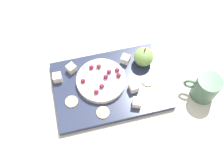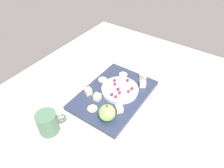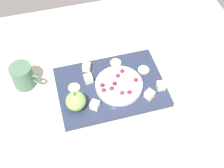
% 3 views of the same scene
% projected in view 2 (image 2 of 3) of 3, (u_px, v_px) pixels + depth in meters
% --- Properties ---
extents(table, '(1.17, 1.03, 0.04)m').
position_uv_depth(table, '(120.00, 103.00, 0.91)').
color(table, beige).
rests_on(table, ground).
extents(platter, '(0.36, 0.25, 0.02)m').
position_uv_depth(platter, '(115.00, 94.00, 0.90)').
color(platter, '#262F49').
rests_on(platter, table).
extents(serving_dish, '(0.16, 0.16, 0.02)m').
position_uv_depth(serving_dish, '(120.00, 90.00, 0.90)').
color(serving_dish, white).
rests_on(serving_dish, platter).
extents(apple_whole, '(0.06, 0.06, 0.06)m').
position_uv_depth(apple_whole, '(107.00, 113.00, 0.77)').
color(apple_whole, '#7EB255').
rests_on(apple_whole, platter).
extents(apple_stem, '(0.01, 0.00, 0.01)m').
position_uv_depth(apple_stem, '(107.00, 106.00, 0.74)').
color(apple_stem, brown).
rests_on(apple_stem, apple_whole).
extents(cheese_cube_0, '(0.03, 0.03, 0.03)m').
position_uv_depth(cheese_cube_0, '(88.00, 91.00, 0.88)').
color(cheese_cube_0, '#F9E8C4').
rests_on(cheese_cube_0, platter).
extents(cheese_cube_1, '(0.04, 0.04, 0.03)m').
position_uv_depth(cheese_cube_1, '(143.00, 84.00, 0.92)').
color(cheese_cube_1, '#F1EEBE').
rests_on(cheese_cube_1, platter).
extents(cheese_cube_2, '(0.03, 0.03, 0.03)m').
position_uv_depth(cheese_cube_2, '(97.00, 97.00, 0.86)').
color(cheese_cube_2, white).
rests_on(cheese_cube_2, platter).
extents(cheese_cube_3, '(0.03, 0.03, 0.03)m').
position_uv_depth(cheese_cube_3, '(143.00, 76.00, 0.96)').
color(cheese_cube_3, '#F9E7CB').
rests_on(cheese_cube_3, platter).
extents(cheese_cube_4, '(0.04, 0.04, 0.03)m').
position_uv_depth(cheese_cube_4, '(119.00, 109.00, 0.81)').
color(cheese_cube_4, '#EEE8C3').
rests_on(cheese_cube_4, platter).
extents(cracker_0, '(0.04, 0.04, 0.00)m').
position_uv_depth(cracker_0, '(103.00, 80.00, 0.96)').
color(cracker_0, '#E1BC85').
rests_on(cracker_0, platter).
extents(cracker_1, '(0.04, 0.04, 0.00)m').
position_uv_depth(cracker_1, '(92.00, 109.00, 0.83)').
color(cracker_1, '#E4C387').
rests_on(cracker_1, platter).
extents(cracker_2, '(0.04, 0.04, 0.00)m').
position_uv_depth(cracker_2, '(123.00, 75.00, 0.99)').
color(cracker_2, '#D4B781').
rests_on(cracker_2, platter).
extents(grape_0, '(0.02, 0.01, 0.01)m').
position_uv_depth(grape_0, '(118.00, 89.00, 0.88)').
color(grape_0, maroon).
rests_on(grape_0, serving_dish).
extents(grape_1, '(0.02, 0.01, 0.01)m').
position_uv_depth(grape_1, '(116.00, 97.00, 0.84)').
color(grape_1, maroon).
rests_on(grape_1, serving_dish).
extents(grape_2, '(0.02, 0.01, 0.01)m').
position_uv_depth(grape_2, '(132.00, 88.00, 0.88)').
color(grape_2, maroon).
rests_on(grape_2, serving_dish).
extents(grape_3, '(0.02, 0.01, 0.01)m').
position_uv_depth(grape_3, '(114.00, 80.00, 0.92)').
color(grape_3, maroon).
rests_on(grape_3, serving_dish).
extents(grape_4, '(0.02, 0.01, 0.01)m').
position_uv_depth(grape_4, '(129.00, 91.00, 0.87)').
color(grape_4, maroon).
rests_on(grape_4, serving_dish).
extents(grape_5, '(0.02, 0.01, 0.01)m').
position_uv_depth(grape_5, '(112.00, 94.00, 0.85)').
color(grape_5, maroon).
rests_on(grape_5, serving_dish).
extents(grape_6, '(0.02, 0.01, 0.01)m').
position_uv_depth(grape_6, '(119.00, 93.00, 0.86)').
color(grape_6, maroon).
rests_on(grape_6, serving_dish).
extents(grape_7, '(0.02, 0.01, 0.01)m').
position_uv_depth(grape_7, '(128.00, 80.00, 0.92)').
color(grape_7, maroon).
rests_on(grape_7, serving_dish).
extents(grape_8, '(0.02, 0.01, 0.01)m').
position_uv_depth(grape_8, '(115.00, 84.00, 0.90)').
color(grape_8, maroon).
rests_on(grape_8, serving_dish).
extents(cup, '(0.10, 0.08, 0.09)m').
position_uv_depth(cup, '(48.00, 123.00, 0.74)').
color(cup, '#466C51').
rests_on(cup, table).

